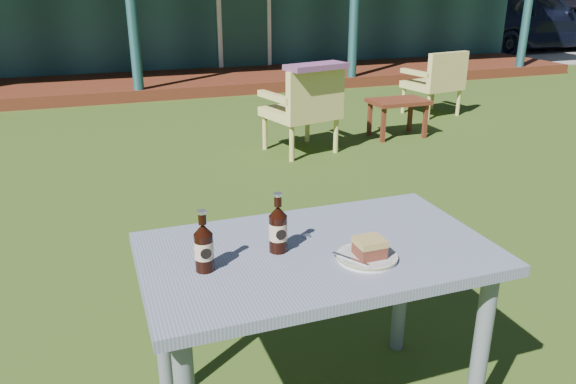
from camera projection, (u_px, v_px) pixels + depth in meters
name	position (u px, v px, depth m)	size (l,w,h in m)	color
ground	(219.00, 244.00, 3.59)	(80.00, 80.00, 0.00)	#334916
gravel_strip	(544.00, 45.00, 14.39)	(9.00, 6.00, 0.02)	gray
car_near	(525.00, 20.00, 12.92)	(1.70, 4.23, 1.44)	black
cafe_table	(317.00, 274.00, 1.96)	(1.20, 0.70, 0.72)	slate
plate	(367.00, 257.00, 1.85)	(0.20, 0.20, 0.01)	silver
cake_slice	(370.00, 247.00, 1.83)	(0.09, 0.09, 0.06)	#55271B
fork	(350.00, 259.00, 1.82)	(0.01, 0.14, 0.00)	silver
cola_bottle_near	(278.00, 228.00, 1.88)	(0.06, 0.06, 0.21)	black
cola_bottle_far	(204.00, 247.00, 1.75)	(0.06, 0.06, 0.20)	black
bottle_cap	(306.00, 236.00, 2.01)	(0.03, 0.03, 0.01)	silver
armchair_left	(305.00, 106.00, 5.32)	(0.73, 0.70, 0.83)	tan
armchair_right	(437.00, 80.00, 6.83)	(0.67, 0.64, 0.79)	tan
floral_throw	(316.00, 66.00, 5.05)	(0.58, 0.24, 0.05)	#6D3D66
side_table	(398.00, 105.00, 5.93)	(0.60, 0.40, 0.40)	#542314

